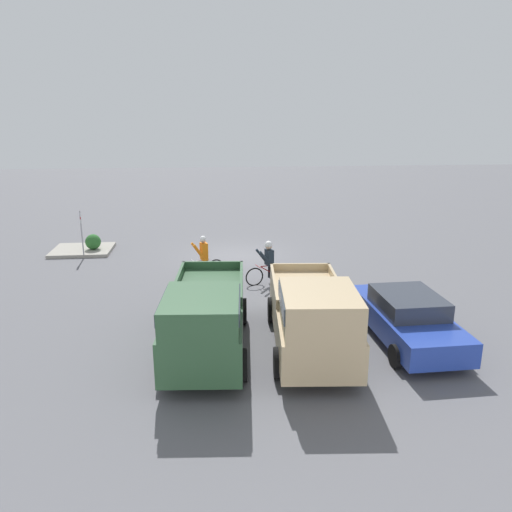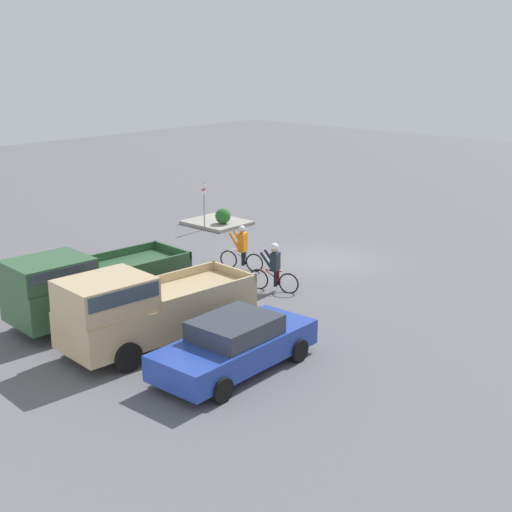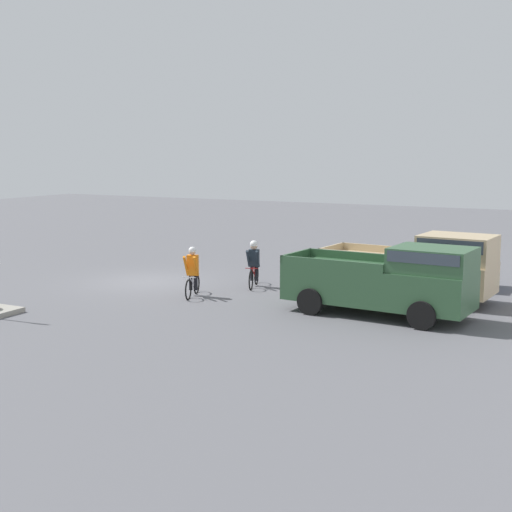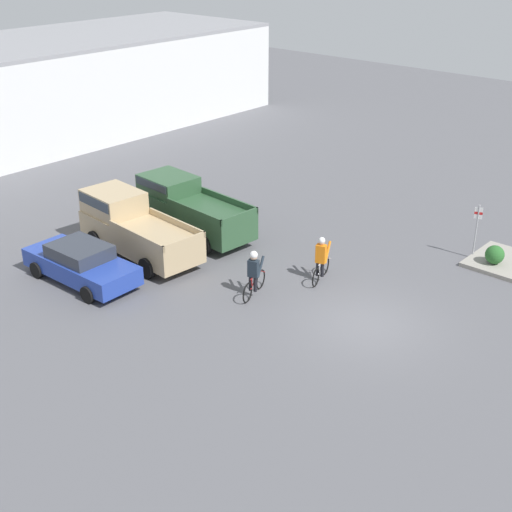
{
  "view_description": "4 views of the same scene",
  "coord_description": "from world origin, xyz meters",
  "px_view_note": "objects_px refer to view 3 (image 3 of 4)",
  "views": [
    {
      "loc": [
        1.28,
        21.88,
        6.2
      ],
      "look_at": [
        -0.43,
        4.35,
        1.2
      ],
      "focal_mm": 35.0,
      "sensor_mm": 36.0,
      "label": 1
    },
    {
      "loc": [
        -15.7,
        21.24,
        7.85
      ],
      "look_at": [
        -0.43,
        4.35,
        1.2
      ],
      "focal_mm": 50.0,
      "sensor_mm": 36.0,
      "label": 2
    },
    {
      "loc": [
        21.31,
        15.67,
        4.85
      ],
      "look_at": [
        -0.43,
        4.35,
        1.2
      ],
      "focal_mm": 50.0,
      "sensor_mm": 36.0,
      "label": 3
    },
    {
      "loc": [
        -17.14,
        -10.49,
        11.74
      ],
      "look_at": [
        -0.43,
        4.35,
        1.2
      ],
      "focal_mm": 50.0,
      "sensor_mm": 36.0,
      "label": 4
    }
  ],
  "objects_px": {
    "pickup_truck_0": "(421,266)",
    "sedan_0": "(425,265)",
    "cyclist_0": "(192,271)",
    "pickup_truck_1": "(389,279)",
    "cyclist_1": "(254,263)"
  },
  "relations": [
    {
      "from": "pickup_truck_1",
      "to": "cyclist_1",
      "type": "bearing_deg",
      "value": -112.34
    },
    {
      "from": "cyclist_0",
      "to": "cyclist_1",
      "type": "relative_size",
      "value": 0.97
    },
    {
      "from": "cyclist_0",
      "to": "pickup_truck_1",
      "type": "bearing_deg",
      "value": 90.95
    },
    {
      "from": "pickup_truck_1",
      "to": "pickup_truck_0",
      "type": "bearing_deg",
      "value": 175.79
    },
    {
      "from": "pickup_truck_0",
      "to": "cyclist_1",
      "type": "bearing_deg",
      "value": -85.63
    },
    {
      "from": "sedan_0",
      "to": "pickup_truck_0",
      "type": "distance_m",
      "value": 2.93
    },
    {
      "from": "pickup_truck_0",
      "to": "cyclist_0",
      "type": "relative_size",
      "value": 3.34
    },
    {
      "from": "pickup_truck_0",
      "to": "cyclist_0",
      "type": "bearing_deg",
      "value": -67.28
    },
    {
      "from": "pickup_truck_1",
      "to": "cyclist_0",
      "type": "relative_size",
      "value": 3.31
    },
    {
      "from": "pickup_truck_1",
      "to": "cyclist_1",
      "type": "height_order",
      "value": "pickup_truck_1"
    },
    {
      "from": "pickup_truck_1",
      "to": "cyclist_1",
      "type": "distance_m",
      "value": 6.16
    },
    {
      "from": "sedan_0",
      "to": "pickup_truck_1",
      "type": "relative_size",
      "value": 0.82
    },
    {
      "from": "pickup_truck_0",
      "to": "cyclist_0",
      "type": "height_order",
      "value": "pickup_truck_0"
    },
    {
      "from": "pickup_truck_0",
      "to": "sedan_0",
      "type": "bearing_deg",
      "value": -168.61
    },
    {
      "from": "pickup_truck_1",
      "to": "sedan_0",
      "type": "bearing_deg",
      "value": -176.27
    }
  ]
}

